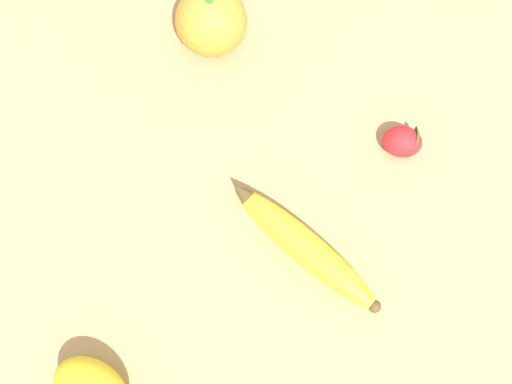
# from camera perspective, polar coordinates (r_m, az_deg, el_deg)

# --- Properties ---
(ground_plane) EXTENTS (3.00, 3.00, 0.00)m
(ground_plane) POSITION_cam_1_polar(r_m,az_deg,el_deg) (0.78, -0.39, -5.63)
(ground_plane) COLOR tan
(banana) EXTENTS (0.07, 0.21, 0.04)m
(banana) POSITION_cam_1_polar(r_m,az_deg,el_deg) (0.77, 3.87, -4.35)
(banana) COLOR yellow
(banana) RESTS_ON ground_plane
(orange) EXTENTS (0.08, 0.08, 0.08)m
(orange) POSITION_cam_1_polar(r_m,az_deg,el_deg) (0.85, -3.61, 13.52)
(orange) COLOR orange
(orange) RESTS_ON ground_plane
(strawberry) EXTENTS (0.06, 0.06, 0.04)m
(strawberry) POSITION_cam_1_polar(r_m,az_deg,el_deg) (0.82, 11.66, 4.15)
(strawberry) COLOR red
(strawberry) RESTS_ON ground_plane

